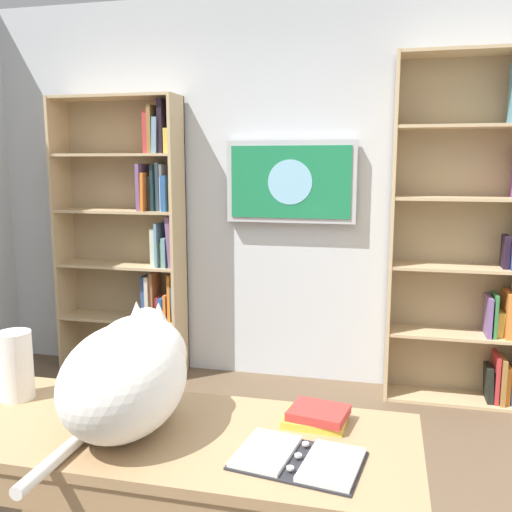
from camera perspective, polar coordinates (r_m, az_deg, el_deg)
The scene contains 9 objects.
wall_back at distance 3.98m, azimuth 2.88°, elevation 6.49°, with size 4.52×0.06×2.70m, color silver.
bookshelf_left at distance 3.82m, azimuth 21.79°, elevation 1.47°, with size 0.90×0.28×2.23m.
bookshelf_right at distance 4.18m, azimuth -12.15°, elevation 1.43°, with size 0.94×0.28×2.02m.
wall_mounted_tv at distance 3.88m, azimuth 3.58°, elevation 7.56°, with size 0.90×0.07×0.56m.
desk at distance 1.78m, azimuth -8.53°, elevation -21.34°, with size 1.42×0.55×0.78m.
cat at distance 1.70m, azimuth -12.74°, elevation -11.48°, with size 0.34×0.60×0.35m.
open_binder at distance 1.56m, azimuth 4.33°, elevation -19.96°, with size 0.36×0.27×0.02m.
paper_towel_roll at distance 2.04m, azimuth -23.35°, elevation -10.22°, with size 0.11×0.11×0.23m, color white.
desk_book_stack at distance 1.76m, azimuth 6.23°, elevation -15.95°, with size 0.20×0.16×0.05m.
Camera 1 is at (-0.71, 1.68, 1.55)m, focal length 39.13 mm.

